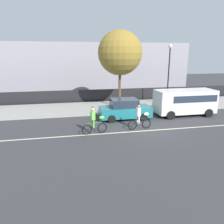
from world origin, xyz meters
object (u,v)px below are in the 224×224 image
object	(u,v)px
parade_cyclist_lime	(95,121)
street_lamp_post	(169,66)
parade_cyclist_zebra	(140,118)
parked_van_white	(185,100)
parked_car_teal	(125,109)

from	to	relation	value
parade_cyclist_lime	street_lamp_post	size ratio (longest dim) A/B	0.33
parade_cyclist_zebra	parked_van_white	bearing A→B (deg)	28.98
parade_cyclist_lime	parade_cyclist_zebra	distance (m)	3.19
parade_cyclist_zebra	street_lamp_post	world-z (taller)	street_lamp_post
parked_van_white	parked_car_teal	world-z (taller)	parked_van_white
parade_cyclist_lime	street_lamp_post	bearing A→B (deg)	38.69
parked_van_white	street_lamp_post	size ratio (longest dim) A/B	0.85
parked_car_teal	street_lamp_post	distance (m)	7.15
parade_cyclist_lime	parked_van_white	distance (m)	8.72
parade_cyclist_zebra	parked_van_white	world-z (taller)	parked_van_white
parked_van_white	street_lamp_post	bearing A→B (deg)	90.65
parade_cyclist_lime	parade_cyclist_zebra	bearing A→B (deg)	5.09
street_lamp_post	parked_car_teal	bearing A→B (deg)	-146.24
parade_cyclist_lime	parked_car_teal	world-z (taller)	parade_cyclist_lime
parked_car_teal	street_lamp_post	xyz separation A→B (m)	(5.31, 3.55, 3.21)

